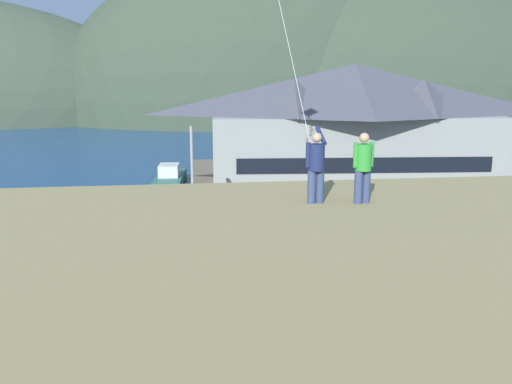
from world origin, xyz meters
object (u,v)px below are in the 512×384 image
Objects in this scene: parked_car_front_row_silver at (57,325)px; parked_car_corner_spot at (384,250)px; harbor_lodge at (353,132)px; parked_car_lone_by_shed at (477,245)px; wharf_dock at (207,175)px; person_kite_flyer at (316,165)px; parked_car_front_row_end at (259,305)px; moored_boat_outer_mooring at (237,166)px; parking_light_pole at (192,182)px; parked_car_back_row_right at (302,260)px; moored_boat_wharfside at (170,179)px; storage_shed_near_lot at (50,246)px; parked_car_back_row_left at (392,294)px; person_companion at (363,166)px.

parked_car_corner_spot is at bearing 24.60° from parked_car_front_row_silver.
harbor_lodge reaches higher than parked_car_lone_by_shed.
wharf_dock is 8.47× the size of person_kite_flyer.
harbor_lodge is 5.52× the size of parked_car_front_row_end.
parked_car_front_row_end is at bearing -93.75° from moored_boat_outer_mooring.
parked_car_front_row_silver is (-10.32, -37.61, 0.34)m from moored_boat_outer_mooring.
person_kite_flyer reaches higher than parking_light_pole.
parked_car_corner_spot is at bearing -72.62° from wharf_dock.
parked_car_front_row_end is (-2.41, -36.75, 0.34)m from moored_boat_outer_mooring.
moored_boat_wharfside is at bearing 106.67° from parked_car_back_row_right.
moored_boat_outer_mooring reaches higher than parked_car_front_row_silver.
harbor_lodge is 30.29m from person_kite_flyer.
moored_boat_outer_mooring is at bearing 109.57° from parked_car_lone_by_shed.
parking_light_pole is at bearing 167.98° from parked_car_lone_by_shed.
parked_car_back_row_right is (3.83, -28.53, 0.71)m from wharf_dock.
storage_shed_near_lot is at bearing -176.44° from parked_car_back_row_right.
parking_light_pole reaches higher than moored_boat_wharfside.
parked_car_back_row_left reaches higher than wharf_dock.
person_kite_flyer is (8.24, -7.17, 7.24)m from parked_car_front_row_silver.
parked_car_back_row_right and parked_car_lone_by_shed have the same top height.
harbor_lodge reaches higher than parking_light_pole.
storage_shed_near_lot reaches higher than moored_boat_outer_mooring.
person_kite_flyer reaches higher than parked_car_front_row_end.
wharf_dock is at bearing 78.59° from parked_car_front_row_silver.
moored_boat_wharfside is 29.59m from parked_car_lone_by_shed.
person_kite_flyer is at bearing -117.18° from parked_car_corner_spot.
parked_car_corner_spot is at bearing 6.11° from storage_shed_near_lot.
person_companion is (-6.21, -14.47, 7.22)m from parked_car_corner_spot.
harbor_lodge is 30.10m from person_companion.
moored_boat_wharfside reaches higher than parked_car_back_row_right.
wharf_dock is at bearing 74.04° from storage_shed_near_lot.
wharf_dock is at bearing 107.38° from parked_car_corner_spot.
storage_shed_near_lot is 15.81m from parked_car_back_row_left.
person_companion reaches higher than parking_light_pole.
storage_shed_near_lot is 5.70m from parked_car_front_row_silver.
parked_car_lone_by_shed is at bearing -77.76° from harbor_lodge.
parked_car_front_row_end is (-13.15, -6.54, 0.00)m from parked_car_lone_by_shed.
parked_car_front_row_silver is at bearing -116.37° from parking_light_pole.
person_kite_flyer is at bearing -52.36° from storage_shed_near_lot.
moored_boat_outer_mooring is (6.99, 6.53, 0.00)m from moored_boat_wharfside.
person_kite_flyer is at bearing -80.77° from parking_light_pole.
parking_light_pole is at bearing 131.85° from parked_car_back_row_left.
moored_boat_outer_mooring is 3.48× the size of person_kite_flyer.
parking_light_pole is 18.94m from person_companion.
storage_shed_near_lot is 30.55m from wharf_dock.
moored_boat_outer_mooring is 45.47m from person_kite_flyer.
person_kite_flyer is (-9.79, -28.56, 2.37)m from harbor_lodge.
wharf_dock is at bearing 91.57° from parked_car_front_row_end.
parked_car_lone_by_shed is (10.74, -30.21, 0.34)m from moored_boat_outer_mooring.
parked_car_corner_spot is at bearing -62.90° from moored_boat_wharfside.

